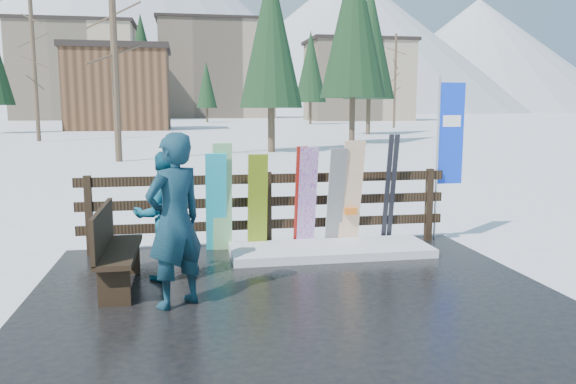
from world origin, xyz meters
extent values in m
plane|color=white|center=(0.00, 0.00, 0.00)|extent=(700.00, 700.00, 0.00)
cube|color=black|center=(0.00, 0.00, 0.04)|extent=(6.00, 5.00, 0.08)
cube|color=black|center=(-2.60, 2.20, 0.66)|extent=(0.10, 0.10, 1.15)
cube|color=black|center=(-1.30, 2.20, 0.66)|extent=(0.10, 0.10, 1.15)
cube|color=black|center=(0.00, 2.20, 0.66)|extent=(0.10, 0.10, 1.15)
cube|color=black|center=(1.30, 2.20, 0.66)|extent=(0.10, 0.10, 1.15)
cube|color=black|center=(2.60, 2.20, 0.66)|extent=(0.10, 0.10, 1.15)
cube|color=black|center=(0.00, 2.20, 0.43)|extent=(5.60, 0.05, 0.14)
cube|color=black|center=(0.00, 2.20, 0.78)|extent=(5.60, 0.05, 0.14)
cube|color=black|center=(0.00, 2.20, 1.13)|extent=(5.60, 0.05, 0.14)
cube|color=white|center=(0.83, 1.60, 0.14)|extent=(2.90, 1.00, 0.12)
cube|color=black|center=(-1.99, 0.50, 0.53)|extent=(0.40, 1.50, 0.06)
cube|color=black|center=(-1.99, -0.10, 0.30)|extent=(0.34, 0.06, 0.45)
cube|color=black|center=(-1.99, 1.10, 0.30)|extent=(0.34, 0.06, 0.45)
cube|color=black|center=(-2.17, 0.50, 0.80)|extent=(0.05, 1.50, 0.50)
cube|color=#23C9DE|center=(-0.79, 1.98, 0.82)|extent=(0.30, 0.41, 1.48)
cube|color=white|center=(-0.70, 1.98, 0.89)|extent=(0.27, 0.35, 1.62)
cube|color=#C2E815|center=(-0.18, 1.98, 0.80)|extent=(0.29, 0.25, 1.45)
cube|color=silver|center=(0.56, 1.98, 0.85)|extent=(0.27, 0.33, 1.54)
cube|color=black|center=(1.00, 1.98, 0.84)|extent=(0.26, 0.37, 1.53)
cube|color=white|center=(1.24, 1.98, 0.90)|extent=(0.32, 0.35, 1.63)
cube|color=#A81E14|center=(0.42, 2.05, 0.86)|extent=(0.07, 0.30, 1.55)
cube|color=#A81E14|center=(0.51, 2.05, 0.86)|extent=(0.07, 0.30, 1.55)
cube|color=black|center=(1.84, 2.05, 0.94)|extent=(0.08, 0.29, 1.71)
cube|color=black|center=(1.93, 2.05, 0.94)|extent=(0.08, 0.29, 1.71)
cylinder|color=silver|center=(2.73, 2.25, 1.38)|extent=(0.04, 0.04, 2.60)
cube|color=#0D38E6|center=(2.95, 2.25, 1.78)|extent=(0.42, 0.02, 1.60)
imported|color=#144346|center=(-1.33, -0.20, 1.01)|extent=(0.81, 0.76, 1.85)
imported|color=#10516A|center=(-1.47, 0.80, 0.87)|extent=(0.86, 0.72, 1.59)
cube|color=tan|center=(-22.00, 110.00, 9.00)|extent=(22.00, 14.00, 18.00)
cube|color=black|center=(-22.00, 110.00, 18.30)|extent=(23.10, 14.70, 0.60)
cube|color=gray|center=(6.00, 130.00, 11.00)|extent=(26.00, 16.00, 22.00)
cube|color=black|center=(6.00, 130.00, 22.30)|extent=(27.30, 16.80, 0.60)
cube|color=tan|center=(30.00, 95.00, 7.00)|extent=(18.00, 12.00, 14.00)
cube|color=black|center=(30.00, 95.00, 14.30)|extent=(18.90, 12.60, 0.60)
cube|color=brown|center=(-8.00, 55.00, 4.00)|extent=(10.00, 8.00, 8.00)
cube|color=black|center=(-8.00, 55.00, 8.30)|extent=(10.50, 8.40, 0.60)
cylinder|color=#382B1E|center=(-4.00, 18.00, 5.43)|extent=(0.28, 0.28, 10.86)
cone|color=black|center=(3.00, 22.00, 4.42)|extent=(3.18, 3.18, 8.84)
cone|color=black|center=(9.00, 28.00, 5.70)|extent=(4.11, 4.11, 11.40)
cylinder|color=#382B1E|center=(-11.00, 34.00, 4.86)|extent=(0.28, 0.28, 9.72)
cone|color=black|center=(14.00, 40.00, 5.96)|extent=(4.29, 4.29, 11.92)
cylinder|color=#382B1E|center=(22.00, 55.00, 5.21)|extent=(0.28, 0.28, 10.43)
cone|color=black|center=(-6.00, 60.00, 6.04)|extent=(4.35, 4.35, 12.08)
cone|color=black|center=(16.00, 72.00, 6.15)|extent=(4.43, 4.43, 12.30)
cone|color=black|center=(2.00, 85.00, 4.56)|extent=(3.28, 3.28, 9.12)
cone|color=white|center=(-30.00, 340.00, 60.00)|extent=(260.00, 260.00, 120.00)
cone|color=white|center=(90.00, 310.00, 40.00)|extent=(200.00, 200.00, 80.00)
cone|color=white|center=(180.00, 330.00, 35.00)|extent=(180.00, 180.00, 70.00)
camera|label=1|loc=(-1.18, -6.10, 2.17)|focal=35.00mm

